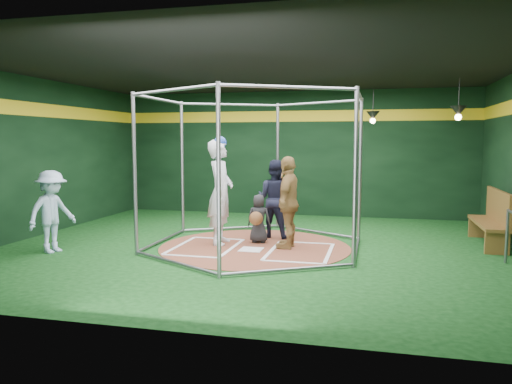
% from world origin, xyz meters
% --- Properties ---
extents(room_shell, '(10.10, 9.10, 3.53)m').
position_xyz_m(room_shell, '(0.00, 0.01, 1.75)').
color(room_shell, '#0B340F').
rests_on(room_shell, ground).
extents(clay_disc, '(3.80, 3.80, 0.01)m').
position_xyz_m(clay_disc, '(0.00, 0.00, 0.01)').
color(clay_disc, brown).
rests_on(clay_disc, ground).
extents(home_plate, '(0.43, 0.43, 0.01)m').
position_xyz_m(home_plate, '(0.00, -0.30, 0.02)').
color(home_plate, white).
rests_on(home_plate, clay_disc).
extents(batter_box_left, '(1.17, 1.77, 0.01)m').
position_xyz_m(batter_box_left, '(-0.95, -0.25, 0.02)').
color(batter_box_left, white).
rests_on(batter_box_left, clay_disc).
extents(batter_box_right, '(1.17, 1.77, 0.01)m').
position_xyz_m(batter_box_right, '(0.95, -0.25, 0.02)').
color(batter_box_right, white).
rests_on(batter_box_right, clay_disc).
extents(batting_cage, '(4.05, 4.67, 3.00)m').
position_xyz_m(batting_cage, '(-0.00, -0.00, 1.50)').
color(batting_cage, gray).
rests_on(batting_cage, ground).
extents(pendant_lamp_near, '(0.34, 0.34, 0.90)m').
position_xyz_m(pendant_lamp_near, '(2.20, 3.60, 2.74)').
color(pendant_lamp_near, black).
rests_on(pendant_lamp_near, room_shell).
extents(pendant_lamp_far, '(0.34, 0.34, 0.90)m').
position_xyz_m(pendant_lamp_far, '(4.00, 2.00, 2.74)').
color(pendant_lamp_far, black).
rests_on(pendant_lamp_far, room_shell).
extents(batter_figure, '(0.56, 0.81, 2.20)m').
position_xyz_m(batter_figure, '(-0.75, 0.14, 1.10)').
color(batter_figure, silver).
rests_on(batter_figure, clay_disc).
extents(visitor_leopard, '(0.50, 1.08, 1.81)m').
position_xyz_m(visitor_leopard, '(0.66, 0.09, 0.92)').
color(visitor_leopard, tan).
rests_on(visitor_leopard, clay_disc).
extents(catcher_figure, '(0.50, 0.56, 1.01)m').
position_xyz_m(catcher_figure, '(-0.02, 0.41, 0.52)').
color(catcher_figure, black).
rests_on(catcher_figure, clay_disc).
extents(umpire, '(0.95, 0.82, 1.70)m').
position_xyz_m(umpire, '(0.19, 1.09, 0.86)').
color(umpire, black).
rests_on(umpire, clay_disc).
extents(bystander_blue, '(0.84, 1.13, 1.56)m').
position_xyz_m(bystander_blue, '(-3.63, -1.34, 0.78)').
color(bystander_blue, '#AECAE7').
rests_on(bystander_blue, ground).
extents(dugout_bench, '(0.45, 1.94, 1.13)m').
position_xyz_m(dugout_bench, '(4.64, 1.31, 0.58)').
color(dugout_bench, brown).
rests_on(dugout_bench, ground).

